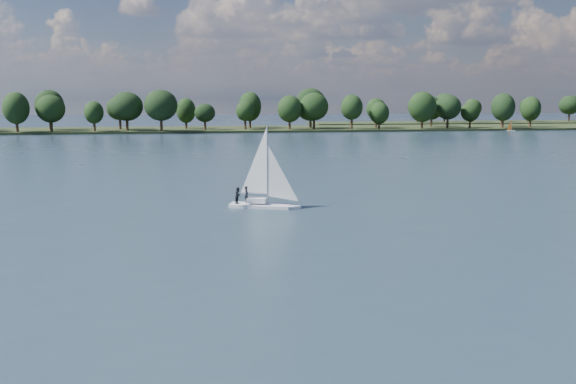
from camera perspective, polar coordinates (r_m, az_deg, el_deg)
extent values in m
plane|color=#233342|center=(127.19, -5.65, 3.00)|extent=(700.00, 700.00, 0.00)
cube|color=black|center=(238.81, -7.45, 5.45)|extent=(660.00, 40.00, 1.50)
cube|color=black|center=(332.36, 21.12, 5.75)|extent=(220.00, 30.00, 1.40)
cube|color=silver|center=(69.41, -2.35, -1.40)|extent=(7.29, 4.20, 0.83)
cube|color=silver|center=(69.28, -2.35, -0.73)|extent=(2.37, 1.86, 0.52)
cylinder|color=silver|center=(68.77, -2.37, 2.47)|extent=(0.12, 0.12, 8.28)
imported|color=black|center=(69.30, -3.71, -0.22)|extent=(0.52, 0.71, 1.79)
imported|color=black|center=(68.56, -4.45, -0.32)|extent=(1.01, 1.09, 1.79)
cube|color=white|center=(246.67, 19.22, 5.15)|extent=(2.92, 1.37, 0.46)
cylinder|color=silver|center=(246.58, 19.25, 5.67)|extent=(0.08, 0.08, 4.05)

